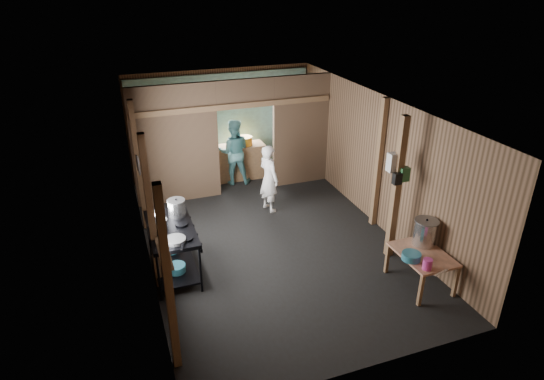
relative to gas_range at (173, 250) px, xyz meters
name	(u,v)px	position (x,y,z in m)	size (l,w,h in m)	color
floor	(269,237)	(1.88, 0.53, -0.44)	(4.50, 7.00, 0.00)	black
ceiling	(268,105)	(1.88, 0.53, 2.16)	(4.50, 7.00, 0.00)	#2A2A2A
wall_back	(221,122)	(1.88, 4.03, 0.86)	(4.50, 0.00, 2.60)	brown
wall_front	(368,288)	(1.88, -2.97, 0.86)	(4.50, 0.00, 2.60)	brown
wall_left	(141,194)	(-0.37, 0.53, 0.86)	(0.00, 7.00, 2.60)	brown
wall_right	(376,160)	(4.13, 0.53, 0.86)	(0.00, 7.00, 2.60)	brown
partition_left	(176,145)	(0.55, 2.73, 0.86)	(1.85, 0.10, 2.60)	brown
partition_right	(301,131)	(3.46, 2.73, 0.86)	(1.35, 0.10, 2.60)	brown
partition_header	(245,93)	(2.13, 2.73, 1.86)	(1.30, 0.10, 0.60)	brown
turquoise_panel	(222,125)	(1.88, 3.97, 0.81)	(4.40, 0.06, 2.50)	#79BCB6
back_counter	(240,162)	(2.18, 3.48, -0.02)	(1.20, 0.50, 0.85)	olive
wall_clock	(231,98)	(2.13, 3.93, 1.46)	(0.20, 0.20, 0.03)	silver
post_left_a	(168,282)	(-0.30, -2.07, 0.86)	(0.10, 0.12, 2.60)	olive
post_left_b	(151,215)	(-0.30, -0.27, 0.86)	(0.10, 0.12, 2.60)	olive
post_left_c	(139,167)	(-0.30, 1.73, 0.86)	(0.10, 0.12, 2.60)	olive
post_right	(378,164)	(4.06, 0.33, 0.86)	(0.10, 0.12, 2.60)	olive
post_free	(396,190)	(3.73, -0.77, 0.86)	(0.12, 0.12, 2.60)	olive
cross_beam	(235,106)	(1.88, 2.68, 1.61)	(4.40, 0.12, 0.12)	olive
pan_lid_big	(139,166)	(-0.33, 0.93, 1.21)	(0.34, 0.34, 0.03)	slate
pan_lid_small	(137,163)	(-0.33, 1.33, 1.11)	(0.30, 0.30, 0.03)	black
wall_shelf	(164,253)	(-0.27, -1.57, 0.96)	(0.14, 0.80, 0.03)	olive
jar_white	(166,259)	(-0.27, -1.82, 1.02)	(0.07, 0.07, 0.10)	silver
jar_yellow	(164,249)	(-0.27, -1.57, 1.02)	(0.08, 0.08, 0.10)	orange
jar_green	(161,240)	(-0.27, -1.35, 1.02)	(0.06, 0.06, 0.10)	#24592E
bag_white	(394,162)	(3.68, -0.69, 1.34)	(0.22, 0.15, 0.32)	silver
bag_green	(404,174)	(3.80, -0.83, 1.16)	(0.16, 0.12, 0.24)	#24592E
bag_black	(397,179)	(3.66, -0.85, 1.11)	(0.14, 0.10, 0.20)	black
gas_range	(173,250)	(0.00, 0.00, 0.00)	(0.77, 1.50, 0.88)	black
prep_table	(420,269)	(3.71, -1.69, -0.15)	(0.72, 0.99, 0.59)	tan
stove_pot_large	(177,208)	(0.17, 0.36, 0.58)	(0.31, 0.31, 0.31)	#B8B8B8
stove_pot_med	(160,226)	(-0.17, -0.06, 0.53)	(0.25, 0.25, 0.22)	#B8B8B8
stove_saucepan	(156,214)	(-0.17, 0.45, 0.49)	(0.15, 0.15, 0.09)	#B8B8B8
frying_pan	(175,240)	(0.00, -0.48, 0.47)	(0.33, 0.55, 0.08)	slate
blue_tub_front	(177,268)	(0.00, -0.24, -0.21)	(0.30, 0.30, 0.12)	#276677
blue_tub_back	(171,249)	(0.00, 0.39, -0.22)	(0.27, 0.27, 0.11)	#276677
stock_pot	(425,233)	(3.90, -1.44, 0.35)	(0.39, 0.39, 0.46)	#B8B8B8
wash_basin	(411,256)	(3.43, -1.76, 0.20)	(0.30, 0.30, 0.11)	#276677
pink_bucket	(427,264)	(3.50, -2.06, 0.23)	(0.14, 0.14, 0.17)	#BE3585
knife	(441,273)	(3.64, -2.22, 0.15)	(0.30, 0.04, 0.01)	#B8B8B8
yellow_tub	(245,141)	(2.32, 3.48, 0.51)	(0.36, 0.36, 0.20)	orange
cook	(269,178)	(2.28, 1.63, 0.29)	(0.53, 0.35, 1.46)	white
worker_back	(234,152)	(1.97, 3.24, 0.35)	(0.77, 0.60, 1.58)	teal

